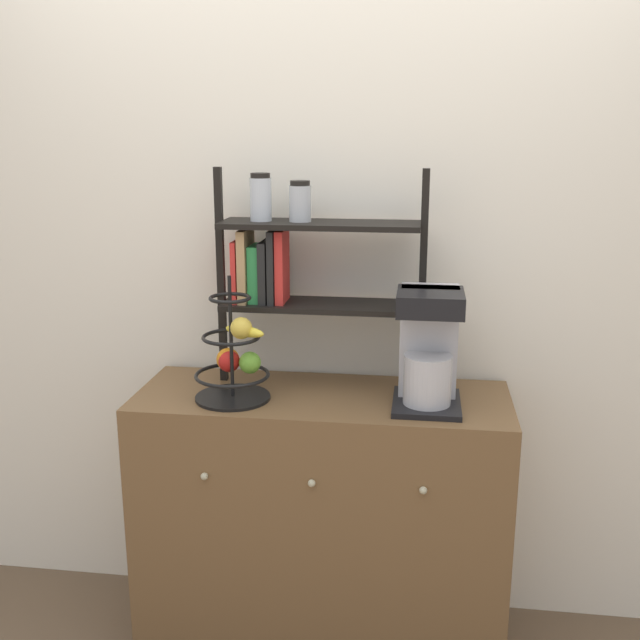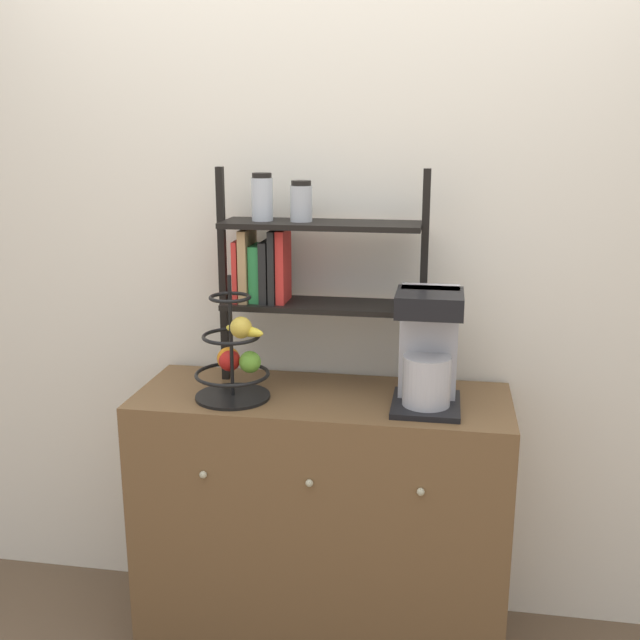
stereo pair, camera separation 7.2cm
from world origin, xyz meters
TOP-DOWN VIEW (x-y plane):
  - wall_back at (0.00, 0.50)m, footprint 7.00×0.05m
  - sideboard at (0.00, 0.23)m, footprint 1.24×0.48m
  - coffee_maker at (0.34, 0.20)m, footprint 0.21×0.26m
  - fruit_stand at (-0.28, 0.17)m, footprint 0.24×0.24m
  - shelf_hutch at (-0.12, 0.34)m, footprint 0.70×0.20m

SIDE VIEW (x-z plane):
  - sideboard at x=0.00m, z-range 0.00..0.91m
  - fruit_stand at x=-0.28m, z-range 0.84..1.25m
  - coffee_maker at x=0.34m, z-range 0.91..1.29m
  - wall_back at x=0.00m, z-range 0.00..2.60m
  - shelf_hutch at x=-0.12m, z-range 0.98..1.71m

